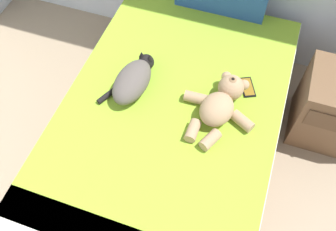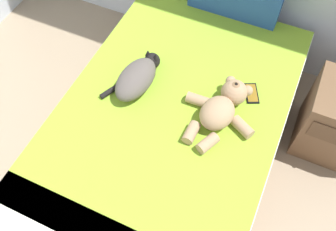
{
  "view_description": "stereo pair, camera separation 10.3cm",
  "coord_description": "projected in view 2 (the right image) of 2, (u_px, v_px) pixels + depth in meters",
  "views": [
    {
      "loc": [
        2.26,
        1.79,
        2.25
      ],
      "look_at": [
        1.9,
        2.83,
        0.54
      ],
      "focal_mm": 38.48,
      "sensor_mm": 36.0,
      "label": 1
    },
    {
      "loc": [
        2.35,
        1.83,
        2.25
      ],
      "look_at": [
        1.9,
        2.83,
        0.54
      ],
      "focal_mm": 38.48,
      "sensor_mm": 36.0,
      "label": 2
    }
  ],
  "objects": [
    {
      "name": "teddy_bear",
      "position": [
        222.0,
        108.0,
        2.03
      ],
      "size": [
        0.44,
        0.51,
        0.17
      ],
      "color": "tan",
      "rests_on": "bed"
    },
    {
      "name": "bed",
      "position": [
        170.0,
        133.0,
        2.31
      ],
      "size": [
        1.31,
        2.05,
        0.5
      ],
      "color": "brown",
      "rests_on": "ground_plane"
    },
    {
      "name": "cat",
      "position": [
        137.0,
        77.0,
        2.14
      ],
      "size": [
        0.28,
        0.42,
        0.15
      ],
      "color": "#59514C",
      "rests_on": "bed"
    },
    {
      "name": "cell_phone",
      "position": [
        252.0,
        93.0,
        2.16
      ],
      "size": [
        0.13,
        0.16,
        0.01
      ],
      "color": "black",
      "rests_on": "bed"
    }
  ]
}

